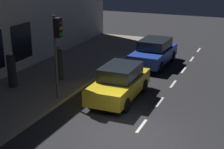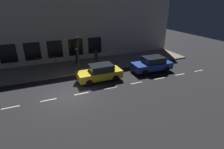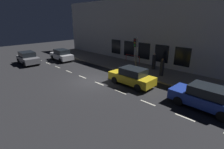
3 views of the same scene
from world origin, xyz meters
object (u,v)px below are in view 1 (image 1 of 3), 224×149
(parked_car_0, at_px, (120,82))
(traffic_light, at_px, (57,40))
(pedestrian_0, at_px, (12,70))
(parked_car_1, at_px, (154,52))
(pedestrian_1, at_px, (59,64))

(parked_car_0, bearing_deg, traffic_light, 31.30)
(parked_car_0, xyz_separation_m, pedestrian_0, (5.33, 1.00, 0.20))
(parked_car_1, distance_m, pedestrian_0, 8.68)
(parked_car_0, height_order, parked_car_1, same)
(pedestrian_0, bearing_deg, pedestrian_1, -111.29)
(pedestrian_1, bearing_deg, pedestrian_0, 105.22)
(parked_car_1, bearing_deg, parked_car_0, 92.97)
(parked_car_1, relative_size, pedestrian_1, 2.39)
(pedestrian_0, bearing_deg, traffic_light, -169.48)
(traffic_light, height_order, pedestrian_0, traffic_light)
(parked_car_1, height_order, pedestrian_1, pedestrian_1)
(parked_car_1, bearing_deg, pedestrian_0, 54.96)
(parked_car_0, xyz_separation_m, parked_car_1, (0.11, -5.93, 0.00))
(pedestrian_1, bearing_deg, parked_car_1, -70.27)
(parked_car_0, height_order, pedestrian_1, pedestrian_1)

